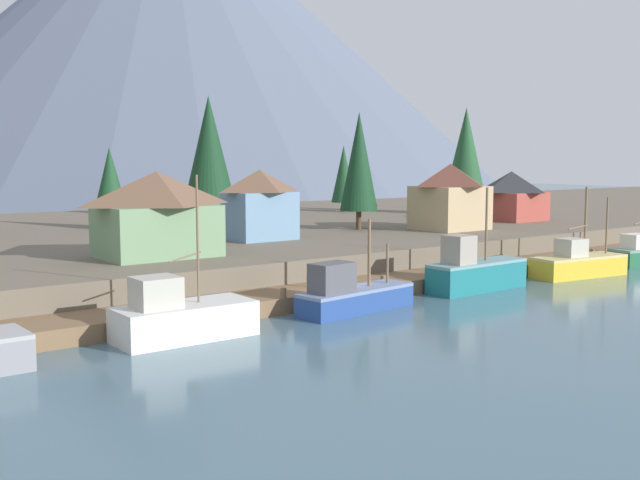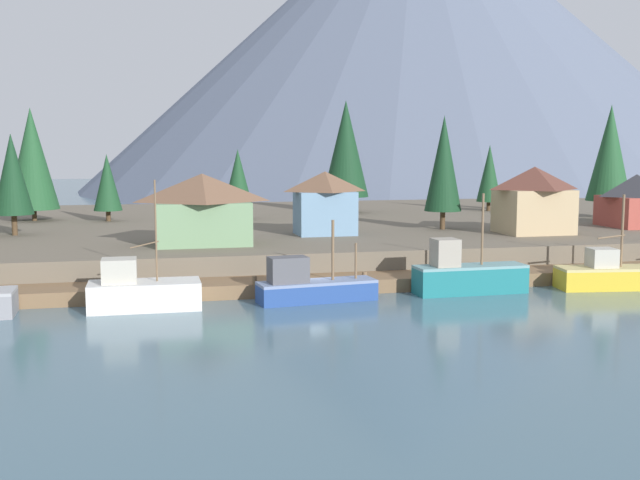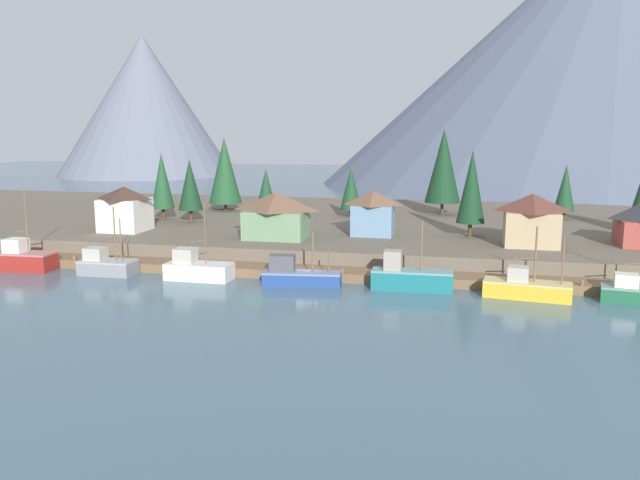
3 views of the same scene
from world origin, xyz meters
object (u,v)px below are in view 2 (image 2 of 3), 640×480
object	(u,v)px
conifer_near_left	(107,183)
conifer_mid_left	(346,149)
house_blue	(325,202)
conifer_far_left	(12,174)
conifer_mid_right	(32,159)
fishing_boat_yellow	(611,275)
house_green	(203,208)
fishing_boat_white	(141,292)
house_tan	(534,199)
conifer_near_right	(610,153)
conifer_centre	(444,164)
conifer_back_left	(489,173)
fishing_boat_teal	(467,275)
fishing_boat_blue	(311,286)
conifer_back_right	(238,179)
house_red	(636,200)

from	to	relation	value
conifer_near_left	conifer_mid_left	xyz separation A→B (m)	(28.14, 4.93, 3.63)
house_blue	conifer_far_left	distance (m)	28.61
conifer_mid_left	conifer_mid_right	world-z (taller)	conifer_mid_left
fishing_boat_yellow	house_green	distance (m)	32.53
fishing_boat_white	conifer_mid_right	xyz separation A→B (m)	(-11.39, 38.48, 8.13)
conifer_mid_left	fishing_boat_white	bearing A→B (deg)	-121.02
house_tan	conifer_far_left	world-z (taller)	conifer_far_left
conifer_near_right	conifer_centre	bearing A→B (deg)	-162.60
house_tan	conifer_back_left	size ratio (longest dim) A/B	0.77
conifer_centre	fishing_boat_teal	bearing A→B (deg)	-107.03
house_blue	conifer_centre	xyz separation A→B (m)	(12.33, 1.81, 3.47)
fishing_boat_yellow	fishing_boat_blue	bearing A→B (deg)	-172.55
house_green	conifer_centre	size ratio (longest dim) A/B	0.72
house_green	conifer_back_right	world-z (taller)	conifer_back_right
conifer_near_left	conifer_far_left	distance (m)	14.55
conifer_back_left	conifer_far_left	size ratio (longest dim) A/B	0.90
house_green	fishing_boat_white	bearing A→B (deg)	-110.90
house_blue	conifer_centre	distance (m)	12.94
conifer_mid_right	conifer_far_left	distance (m)	14.58
house_red	conifer_back_right	world-z (taller)	conifer_back_right
fishing_boat_blue	fishing_boat_teal	bearing A→B (deg)	-4.50
house_blue	conifer_near_left	world-z (taller)	conifer_near_left
fishing_boat_white	house_green	world-z (taller)	fishing_boat_white
fishing_boat_yellow	house_blue	distance (m)	25.95
conifer_near_left	conifer_centre	size ratio (longest dim) A/B	0.66
house_green	fishing_boat_teal	bearing A→B (deg)	-35.78
fishing_boat_blue	conifer_near_left	world-z (taller)	conifer_near_left
fishing_boat_teal	house_blue	world-z (taller)	house_blue
fishing_boat_white	conifer_far_left	distance (m)	27.35
fishing_boat_white	house_green	size ratio (longest dim) A/B	1.05
house_blue	conifer_near_right	size ratio (longest dim) A/B	0.46
fishing_boat_white	conifer_centre	distance (m)	36.07
fishing_boat_blue	house_red	xyz separation A→B (m)	(37.71, 18.11, 4.16)
house_tan	conifer_back_right	size ratio (longest dim) A/B	0.83
fishing_boat_white	house_red	world-z (taller)	fishing_boat_white
conifer_mid_right	conifer_centre	bearing A→B (deg)	-24.57
conifer_far_left	fishing_boat_white	bearing A→B (deg)	-64.82
house_blue	conifer_back_left	xyz separation A→B (m)	(26.48, 21.43, 1.77)
house_red	conifer_back_left	bearing A→B (deg)	105.36
house_blue	conifer_back_left	bearing A→B (deg)	38.98
house_green	conifer_centre	world-z (taller)	conifer_centre
house_blue	conifer_back_right	distance (m)	18.32
conifer_back_left	conifer_centre	world-z (taller)	conifer_centre
fishing_boat_teal	conifer_mid_right	distance (m)	51.92
house_red	conifer_far_left	size ratio (longest dim) A/B	0.69
fishing_boat_white	fishing_boat_blue	world-z (taller)	fishing_boat_white
house_green	house_red	xyz separation A→B (m)	(43.99, 4.78, -0.28)
house_red	fishing_boat_yellow	bearing A→B (deg)	-128.83
house_blue	conifer_mid_right	world-z (taller)	conifer_mid_right
house_tan	fishing_boat_yellow	bearing A→B (deg)	-96.35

